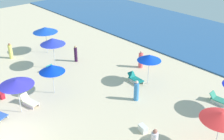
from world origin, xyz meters
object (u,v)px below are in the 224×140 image
object	(u,v)px
umbrella_0	(222,116)
lounge_chair_4_0	(54,71)
umbrella_1	(16,82)
umbrella_6	(52,68)
umbrella_4	(53,41)
umbrella_7	(149,58)
lounge_chair_1_0	(29,102)
cooler_box_2	(1,95)
cooler_box_0	(143,128)
beachgoer_0	(136,91)
beachgoer_1	(141,60)
umbrella_2	(45,30)
lounge_chair_7_0	(135,79)
beachgoer_4	(76,54)
lounge_chair_3_0	(219,99)
beachgoer_2	(10,51)

from	to	relation	value
umbrella_0	lounge_chair_4_0	bearing A→B (deg)	-172.98
umbrella_1	umbrella_6	bearing A→B (deg)	102.38
umbrella_4	lounge_chair_4_0	world-z (taller)	umbrella_4
umbrella_7	umbrella_6	bearing A→B (deg)	-120.11
lounge_chair_1_0	cooler_box_2	size ratio (longest dim) A/B	2.44
cooler_box_0	umbrella_0	bearing A→B (deg)	34.57
umbrella_7	beachgoer_0	world-z (taller)	umbrella_7
lounge_chair_4_0	beachgoer_1	bearing A→B (deg)	-41.36
umbrella_2	umbrella_4	distance (m)	3.73
umbrella_0	lounge_chair_4_0	distance (m)	14.20
umbrella_6	cooler_box_0	world-z (taller)	umbrella_6
beachgoer_1	lounge_chair_7_0	bearing A→B (deg)	120.38
lounge_chair_7_0	beachgoer_4	size ratio (longest dim) A/B	0.94
beachgoer_0	beachgoer_4	bearing A→B (deg)	-38.50
umbrella_2	beachgoer_1	bearing A→B (deg)	28.19
lounge_chair_4_0	lounge_chair_3_0	bearing A→B (deg)	-70.17
beachgoer_2	cooler_box_0	size ratio (longest dim) A/B	2.58
umbrella_6	cooler_box_2	size ratio (longest dim) A/B	3.91
cooler_box_0	beachgoer_1	bearing A→B (deg)	145.85
beachgoer_0	beachgoer_2	size ratio (longest dim) A/B	1.03
umbrella_0	lounge_chair_7_0	bearing A→B (deg)	163.78
umbrella_0	lounge_chair_3_0	world-z (taller)	umbrella_0
umbrella_6	beachgoer_1	xyz separation A→B (m)	(1.26, 7.98, -1.36)
lounge_chair_3_0	umbrella_7	bearing A→B (deg)	104.02
beachgoer_1	cooler_box_0	bearing A→B (deg)	130.02
umbrella_2	umbrella_7	world-z (taller)	umbrella_2
umbrella_1	cooler_box_0	world-z (taller)	umbrella_1
umbrella_2	beachgoer_4	distance (m)	4.04
umbrella_7	beachgoer_1	world-z (taller)	umbrella_7
beachgoer_0	beachgoer_4	distance (m)	8.23
beachgoer_1	cooler_box_2	distance (m)	11.68
umbrella_2	umbrella_7	bearing A→B (deg)	14.55
umbrella_0	lounge_chair_3_0	size ratio (longest dim) A/B	1.91
beachgoer_1	cooler_box_0	size ratio (longest dim) A/B	2.62
lounge_chair_4_0	umbrella_7	size ratio (longest dim) A/B	0.55
umbrella_2	umbrella_6	distance (m)	7.92
beachgoer_4	cooler_box_2	distance (m)	7.84
umbrella_0	umbrella_6	xyz separation A→B (m)	(-11.17, -3.30, -0.36)
lounge_chair_1_0	umbrella_7	size ratio (longest dim) A/B	0.59
cooler_box_2	beachgoer_0	bearing A→B (deg)	37.25
beachgoer_0	lounge_chair_4_0	bearing A→B (deg)	-17.56
lounge_chair_3_0	umbrella_6	bearing A→B (deg)	128.01
lounge_chair_3_0	beachgoer_4	xyz separation A→B (m)	(-12.30, -3.55, 0.47)
umbrella_4	cooler_box_2	xyz separation A→B (m)	(1.63, -5.48, -2.31)
umbrella_4	umbrella_6	xyz separation A→B (m)	(3.59, -2.24, -0.46)
umbrella_6	beachgoer_1	world-z (taller)	umbrella_6
umbrella_7	beachgoer_0	bearing A→B (deg)	-66.57
umbrella_2	beachgoer_1	xyz separation A→B (m)	(8.37, 4.49, -1.67)
lounge_chair_1_0	umbrella_7	bearing A→B (deg)	-34.93
lounge_chair_4_0	beachgoer_4	world-z (taller)	beachgoer_4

